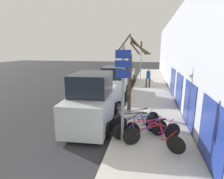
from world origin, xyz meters
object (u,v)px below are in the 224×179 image
parked_car_1 (114,83)px  parked_car_2 (125,73)px  bicycle_4 (137,120)px  bicycle_3 (135,124)px  street_tree (131,76)px  parked_car_0 (93,101)px  signpost (123,91)px  pedestrian_near (148,77)px  traffic_light (141,54)px  bicycle_1 (153,132)px  bicycle_2 (141,128)px  bicycle_0 (153,135)px

parked_car_1 → parked_car_2: size_ratio=0.92×
bicycle_4 → parked_car_2: 12.09m
bicycle_3 → street_tree: street_tree is taller
bicycle_3 → parked_car_0: bearing=51.1°
signpost → street_tree: (-0.05, 3.27, 0.09)m
pedestrian_near → traffic_light: (-0.97, 5.39, 1.89)m
bicycle_4 → parked_car_2: parked_car_2 is taller
bicycle_3 → traffic_light: traffic_light is taller
parked_car_1 → bicycle_1: bearing=-71.3°
parked_car_0 → parked_car_1: (-0.02, 5.51, -0.10)m
traffic_light → street_tree: bearing=-89.9°
parked_car_1 → parked_car_0: bearing=-93.2°
bicycle_3 → parked_car_1: (-2.16, 6.43, 0.52)m
street_tree → pedestrian_near: bearing=82.3°
pedestrian_near → traffic_light: size_ratio=0.38×
bicycle_3 → traffic_light: 15.15m
bicycle_2 → bicycle_4: bicycle_2 is taller
bicycle_0 → parked_car_0: 3.43m
bicycle_1 → street_tree: size_ratio=0.50×
bicycle_0 → bicycle_1: bearing=29.2°
bicycle_4 → street_tree: street_tree is taller
parked_car_0 → street_tree: (1.67, 1.59, 1.08)m
parked_car_0 → street_tree: street_tree is taller
signpost → parked_car_2: (-1.64, 13.11, -1.09)m
parked_car_0 → parked_car_1: 5.51m
parked_car_0 → bicycle_4: bearing=-15.5°
parked_car_1 → pedestrian_near: size_ratio=2.54×
parked_car_0 → traffic_light: size_ratio=1.05×
bicycle_3 → parked_car_0: size_ratio=0.47×
bicycle_0 → street_tree: (-1.19, 3.38, 1.69)m
parked_car_0 → parked_car_2: parked_car_0 is taller
parked_car_0 → pedestrian_near: parked_car_0 is taller
signpost → bicycle_0: (1.15, -0.11, -1.60)m
bicycle_1 → bicycle_3: size_ratio=0.97×
parked_car_2 → bicycle_3: bearing=-79.9°
parked_car_2 → street_tree: size_ratio=1.10×
signpost → bicycle_3: signpost is taller
bicycle_1 → pedestrian_near: 10.23m
parked_car_1 → traffic_light: 8.90m
signpost → pedestrian_near: bearing=85.0°
parked_car_1 → traffic_light: traffic_light is taller
bicycle_2 → bicycle_3: size_ratio=0.97×
parked_car_0 → bicycle_2: bearing=-32.5°
bicycle_2 → street_tree: bearing=-9.4°
bicycle_3 → parked_car_0: 2.41m
parked_car_2 → street_tree: bearing=-80.2°
bicycle_1 → parked_car_2: bearing=-13.5°
bicycle_1 → parked_car_1: size_ratio=0.49×
bicycle_0 → bicycle_4: size_ratio=1.07×
bicycle_1 → bicycle_2: size_ratio=1.01×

